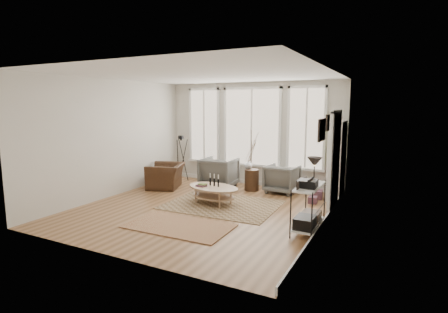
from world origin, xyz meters
The scene contains 17 objects.
room centered at (0.02, 0.03, 1.43)m, with size 5.50×5.54×2.90m.
bay_window centered at (0.00, 2.71, 1.61)m, with size 4.14×0.12×2.24m.
door centered at (2.57, 1.15, 1.12)m, with size 0.09×1.06×2.22m.
bookcase centered at (2.44, 2.23, 0.96)m, with size 0.31×0.85×2.06m.
low_shelf centered at (2.38, -0.30, 0.51)m, with size 0.38×1.08×1.30m.
wall_art centered at (2.58, -0.27, 1.88)m, with size 0.04×0.88×0.44m.
rug_main centered at (0.24, 0.43, 0.01)m, with size 2.49×1.87×0.01m, color brown.
rug_runner centered at (0.16, -1.20, 0.01)m, with size 1.98×1.10×0.01m, color brown.
coffee_table centered at (0.00, 0.43, 0.32)m, with size 1.43×1.07×0.59m.
armchair_left centered at (-0.62, 1.92, 0.42)m, with size 0.90×0.92×0.84m, color #60605C.
armchair_right centered at (1.09, 2.19, 0.36)m, with size 0.78×0.80×0.73m, color #60605C.
side_table centered at (0.30, 2.03, 0.77)m, with size 0.38×0.38×1.59m.
vase centered at (0.15, 2.14, 0.68)m, with size 0.22×0.22×0.23m, color silver.
accent_chair centered at (-1.94, 1.25, 0.33)m, with size 0.89×1.02×0.66m, color #3C2415.
tripod_camera centered at (-2.06, 2.21, 0.63)m, with size 0.48×0.48×1.37m.
book_stack_near centered at (2.05, 2.00, 0.10)m, with size 0.25×0.31×0.20m, color maroon.
book_stack_far centered at (2.05, 1.54, 0.08)m, with size 0.19×0.24×0.15m, color maroon.
Camera 1 is at (3.79, -6.45, 2.27)m, focal length 28.00 mm.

